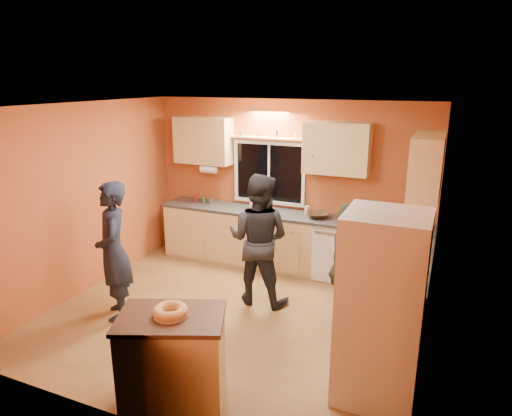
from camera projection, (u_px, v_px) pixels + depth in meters
The scene contains 14 objects.
ground at pixel (233, 316), 5.77m from camera, with size 4.50×4.50×0.00m, color brown.
room_shell at pixel (254, 185), 5.65m from camera, with size 4.54×4.04×2.61m.
back_counter at pixel (281, 240), 7.15m from camera, with size 4.23×0.62×0.90m.
right_counter at pixel (400, 295), 5.35m from camera, with size 0.62×1.84×0.90m.
refrigerator at pixel (381, 309), 4.10m from camera, with size 0.72×0.70×1.80m, color silver.
island at pixel (173, 360), 4.10m from camera, with size 1.10×0.94×0.90m.
bundt_pastry at pixel (170, 311), 3.97m from camera, with size 0.31×0.31×0.09m, color tan.
person_left at pixel (113, 251), 5.56m from camera, with size 0.63×0.41×1.73m, color black.
person_center at pixel (258, 239), 5.94m from camera, with size 0.85×0.66×1.75m, color black.
person_right at pixel (345, 270), 5.21m from camera, with size 0.93×0.39×1.58m, color #2F3622.
mixing_bowl at pixel (318, 215), 6.77m from camera, with size 0.33×0.33×0.08m, color #321D10.
utensil_crock at pixel (254, 204), 7.19m from camera, with size 0.14×0.14×0.17m, color beige.
potted_plant at pixel (396, 275), 4.48m from camera, with size 0.25×0.22×0.28m, color gray.
red_box at pixel (412, 235), 5.92m from camera, with size 0.16×0.12×0.07m, color #A12718.
Camera 1 is at (2.31, -4.64, 2.90)m, focal length 32.00 mm.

